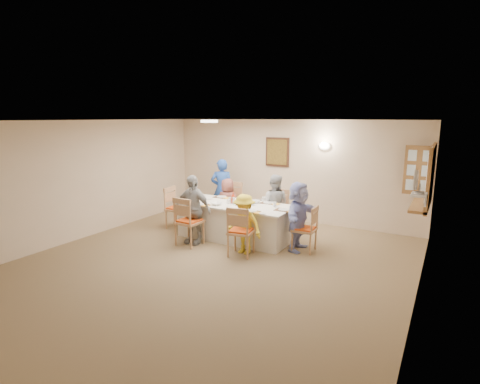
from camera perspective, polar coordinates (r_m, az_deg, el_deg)
The scene contains 49 objects.
ground at distance 6.72m, azimuth -4.50°, elevation -11.06°, with size 7.00×7.00×0.00m, color olive.
room_walls at distance 6.30m, azimuth -4.71°, elevation 1.78°, with size 7.00×7.00×7.00m.
wall_picture at distance 9.44m, azimuth 5.70°, elevation 6.09°, with size 0.62×0.05×0.72m.
wall_sconce at distance 8.98m, azimuth 12.72°, elevation 6.88°, with size 0.26×0.09×0.18m, color white.
ceiling_light at distance 8.02m, azimuth -4.71°, elevation 10.69°, with size 0.36×0.36×0.05m, color white.
serving_hatch at distance 7.61m, azimuth 27.06°, elevation 2.12°, with size 0.06×1.50×1.15m, color #946236.
hatch_sill at distance 7.71m, azimuth 25.82°, elevation -1.65°, with size 0.30×1.50×0.05m, color #946236.
shutter_door at distance 8.37m, azimuth 25.56°, elevation 2.99°, with size 0.55×0.04×1.00m, color #946236.
fan_shelf at distance 6.30m, azimuth 25.62°, elevation -0.37°, with size 0.22×0.36×0.03m, color white.
desk_fan at distance 6.27m, azimuth 25.47°, elevation 1.00°, with size 0.30×0.30×0.28m, color #A5A5A8, non-canonical shape.
dining_table at distance 7.99m, azimuth -0.77°, elevation -4.47°, with size 2.45×1.04×0.76m, color silver.
chair_back_left at distance 8.92m, azimuth -1.50°, elevation -1.87°, with size 0.50×0.50×1.04m, color tan, non-canonical shape.
chair_back_right at distance 8.38m, azimuth 5.55°, elevation -3.00°, with size 0.47×0.47×0.97m, color tan, non-canonical shape.
chair_front_left at distance 7.64m, azimuth -7.72°, elevation -4.34°, with size 0.48×0.48×1.01m, color tan, non-canonical shape.
chair_front_right at distance 7.01m, azimuth 0.17°, elevation -5.89°, with size 0.46×0.46×0.96m, color tan, non-canonical shape.
chair_left_end at distance 8.82m, azimuth -9.50°, elevation -2.39°, with size 0.47×0.47×0.97m, color tan, non-canonical shape.
chair_right_end at distance 7.34m, azimuth 9.78°, elevation -5.49°, with size 0.43×0.43×0.90m, color tan, non-canonical shape.
diner_back_left at distance 8.80m, azimuth -1.91°, elevation -1.65°, with size 0.61×0.43×1.16m, color brown.
diner_back_right at distance 8.23m, azimuth 5.23°, elevation -1.94°, with size 0.73×0.61×1.34m, color #A6A7AD.
diner_front_left at distance 7.68m, azimuth -7.22°, elevation -2.66°, with size 0.85×0.39×1.42m, color #9E9E9E.
diner_front_right at distance 7.08m, azimuth 0.65°, elevation -4.92°, with size 0.78×0.50×1.15m, color yellow.
diner_right_end at distance 7.32m, azimuth 8.89°, elevation -3.66°, with size 0.41×1.26×1.36m, color #A4AFF0.
caregiver at distance 9.38m, azimuth -2.76°, elevation 0.37°, with size 0.67×0.59×1.54m, color #254FAF.
placemat_fl at distance 7.87m, azimuth -6.10°, elevation -1.90°, with size 0.36×0.27×0.01m, color #472B19.
plate_fl at distance 7.87m, azimuth -6.10°, elevation -1.82°, with size 0.24×0.24×0.01m, color white.
napkin_fl at distance 7.72m, azimuth -5.23°, elevation -2.07°, with size 0.14×0.14×0.01m, color yellow.
placemat_fr at distance 7.25m, azimuth 1.64°, elevation -2.98°, with size 0.34×0.25×0.01m, color #472B19.
plate_fr at distance 7.25m, azimuth 1.64°, elevation -2.90°, with size 0.23×0.23×0.01m, color white.
napkin_fr at distance 7.13m, azimuth 2.74°, elevation -3.19°, with size 0.13×0.13×0.01m, color yellow.
placemat_bl at distance 8.55m, azimuth -2.83°, elevation -0.78°, with size 0.35×0.26×0.01m, color #472B19.
plate_bl at distance 8.54m, azimuth -2.83°, elevation -0.71°, with size 0.23×0.23×0.01m, color white.
napkin_bl at distance 8.41m, azimuth -1.97°, elevation -0.92°, with size 0.13×0.13×0.01m, color yellow.
placemat_br at distance 7.98m, azimuth 4.47°, elevation -1.67°, with size 0.35×0.26×0.01m, color #472B19.
plate_br at distance 7.98m, azimuth 4.47°, elevation -1.60°, with size 0.25×0.25×0.02m, color white.
napkin_br at distance 7.86m, azimuth 5.51°, elevation -1.84°, with size 0.14×0.14×0.01m, color yellow.
placemat_le at distance 8.49m, azimuth -7.20°, elevation -0.94°, with size 0.34×0.25×0.01m, color #472B19.
plate_le at distance 8.48m, azimuth -7.20°, elevation -0.88°, with size 0.23×0.23×0.01m, color white.
napkin_le at distance 8.34m, azimuth -6.41°, elevation -1.09°, with size 0.15×0.15×0.01m, color yellow.
placemat_re at distance 7.40m, azimuth 6.73°, elevation -2.75°, with size 0.36×0.26×0.01m, color #472B19.
plate_re at distance 7.40m, azimuth 6.74°, elevation -2.68°, with size 0.23×0.23×0.01m, color white.
napkin_re at distance 7.29m, azimuth 7.89°, elevation -2.94°, with size 0.14×0.14×0.01m, color yellow.
teacup_a at distance 8.08m, azimuth -6.92°, elevation -1.26°, with size 0.13×0.13×0.09m, color white.
teacup_b at distance 8.14m, azimuth 3.70°, elevation -1.09°, with size 0.11×0.11×0.09m, color white.
bowl_a at distance 7.79m, azimuth -3.62°, elevation -1.81°, with size 0.26×0.26×0.05m, color white.
bowl_b at distance 7.97m, azimuth 2.39°, elevation -1.48°, with size 0.21×0.21×0.06m, color white.
condiment_ketchup at distance 7.91m, azimuth -1.05°, elevation -0.89°, with size 0.10×0.10×0.24m, color red.
condiment_brown at distance 7.93m, azimuth -0.20°, elevation -1.09°, with size 0.08×0.09×0.18m, color #432811.
condiment_malt at distance 7.81m, azimuth 0.13°, elevation -1.33°, with size 0.17×0.17×0.17m, color #432811.
drinking_glass at distance 8.00m, azimuth -1.52°, elevation -1.23°, with size 0.07×0.07×0.10m, color silver.
Camera 1 is at (3.50, -5.13, 2.56)m, focal length 28.00 mm.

